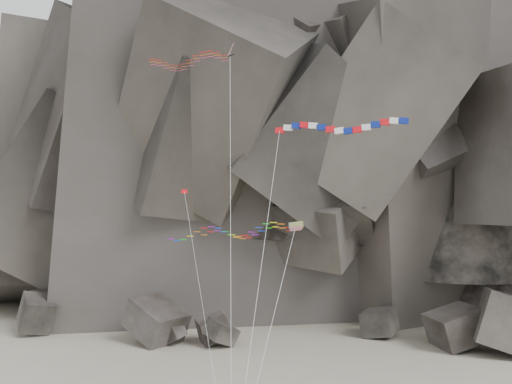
% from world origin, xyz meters
% --- Properties ---
extents(headland, '(110.00, 70.00, 84.00)m').
position_xyz_m(headland, '(0.00, 70.00, 42.00)').
color(headland, '#4D453F').
rests_on(headland, ground).
extents(boulder_field, '(73.51, 17.00, 8.83)m').
position_xyz_m(boulder_field, '(-1.53, 32.76, 2.47)').
color(boulder_field, '#47423F').
rests_on(boulder_field, ground).
extents(delta_kite, '(11.14, 13.17, 31.88)m').
position_xyz_m(delta_kite, '(-1.98, 1.72, 32.22)').
color(delta_kite, red).
rests_on(delta_kite, ground).
extents(banner_kite, '(11.99, 14.73, 25.02)m').
position_xyz_m(banner_kite, '(11.48, 2.27, 26.03)').
color(banner_kite, red).
rests_on(banner_kite, ground).
extents(parafoil_kite, '(12.64, 12.65, 16.45)m').
position_xyz_m(parafoil_kite, '(1.89, 1.30, 17.18)').
color(parafoil_kite, yellow).
rests_on(parafoil_kite, ground).
extents(pennant_kite, '(7.57, 12.89, 19.14)m').
position_xyz_m(pennant_kite, '(-0.23, -1.39, 15.90)').
color(pennant_kite, red).
rests_on(pennant_kite, ground).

